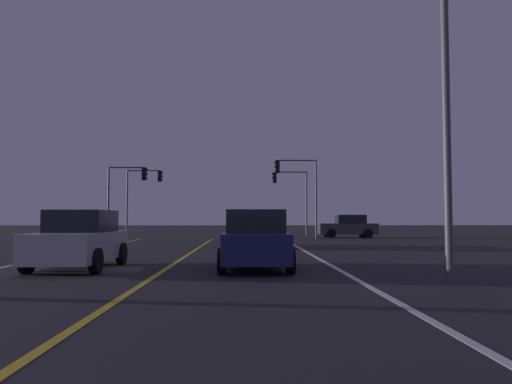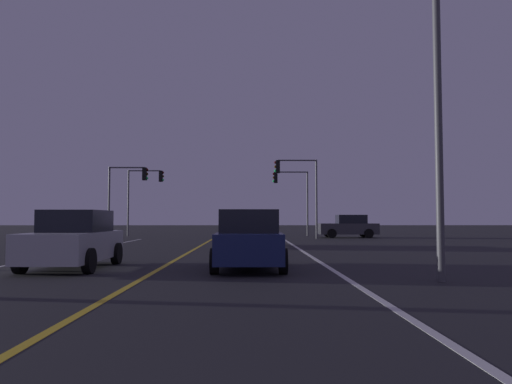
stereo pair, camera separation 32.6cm
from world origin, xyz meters
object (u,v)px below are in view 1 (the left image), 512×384
Objects in this scene: car_ahead_far at (252,231)px; street_lamp_right_near at (426,65)px; traffic_light_near_left at (128,185)px; car_crossing_side at (348,227)px; traffic_light_far_right at (290,188)px; car_oncoming at (80,240)px; traffic_light_near_right at (296,180)px; car_lead_same_lane at (255,240)px; traffic_light_far_left at (144,187)px.

street_lamp_right_near is at bearing -164.17° from car_ahead_far.
street_lamp_right_near is (12.51, -23.43, 1.32)m from traffic_light_near_left.
traffic_light_far_right is (-4.04, 3.46, 3.10)m from car_crossing_side.
street_lamp_right_near reaches higher than traffic_light_far_right.
street_lamp_right_near reaches higher than car_oncoming.
car_oncoming is at bearing 67.41° from traffic_light_near_right.
traffic_light_far_right reaches higher than car_oncoming.
car_lead_same_lane is 5.12m from car_oncoming.
traffic_light_far_right is 0.66× the size of street_lamp_right_near.
car_ahead_far is 10.92m from car_lead_same_lane.
traffic_light_far_left is at bearing -172.52° from car_oncoming.
car_oncoming is at bearing 60.73° from car_crossing_side.
traffic_light_near_right reaches higher than car_crossing_side.
car_oncoming is at bearing 87.13° from car_lead_same_lane.
car_crossing_side is 16.34m from traffic_light_near_left.
car_ahead_far is 0.85× the size of traffic_light_near_left.
car_crossing_side is (7.35, 11.66, 0.00)m from car_ahead_far.
car_oncoming is at bearing 154.19° from car_ahead_far.
car_ahead_far and car_lead_same_lane have the same top height.
street_lamp_right_near is at bearing 91.57° from traffic_light_near_right.
car_crossing_side is 0.80× the size of traffic_light_far_left.
traffic_light_near_right is 13.04m from traffic_light_far_left.
street_lamp_right_near reaches higher than car_ahead_far.
car_oncoming is at bearing -82.52° from traffic_light_far_left.
car_oncoming is 0.82× the size of traffic_light_far_right.
car_ahead_far is at bearing -0.25° from car_lead_same_lane.
traffic_light_near_right reaches higher than car_lead_same_lane.
traffic_light_near_right is 11.87m from traffic_light_near_left.
traffic_light_near_right is at bearing -9.20° from car_lead_same_lane.
car_ahead_far is 15.78m from traffic_light_far_right.
street_lamp_right_near reaches higher than traffic_light_near_right.
traffic_light_near_right is 1.06× the size of traffic_light_far_right.
car_crossing_side is 16.57m from traffic_light_far_left.
car_oncoming is 1.00× the size of car_crossing_side.
car_lead_same_lane is (-0.05, -10.92, 0.00)m from car_ahead_far.
traffic_light_far_left is at bearing -12.26° from car_crossing_side.
street_lamp_right_near is at bearing -61.90° from traffic_light_near_left.
car_oncoming is 20.77m from traffic_light_near_left.
car_lead_same_lane is at bearing 87.13° from car_oncoming.
car_lead_same_lane is 26.43m from traffic_light_far_right.
car_lead_same_lane is at bearing 71.85° from car_crossing_side.
traffic_light_far_left is at bearing -0.00° from traffic_light_far_right.
street_lamp_right_near is at bearing 82.32° from car_crossing_side.
car_lead_same_lane is at bearing -67.41° from traffic_light_near_left.
traffic_light_near_right reaches higher than traffic_light_far_left.
traffic_light_near_left is (-3.43, 20.28, 2.95)m from car_oncoming.
car_crossing_side is at bearing 150.73° from car_oncoming.
traffic_light_far_right is 28.96m from street_lamp_right_near.
traffic_light_far_right reaches higher than car_ahead_far.
traffic_light_far_right is 0.98× the size of traffic_light_far_left.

